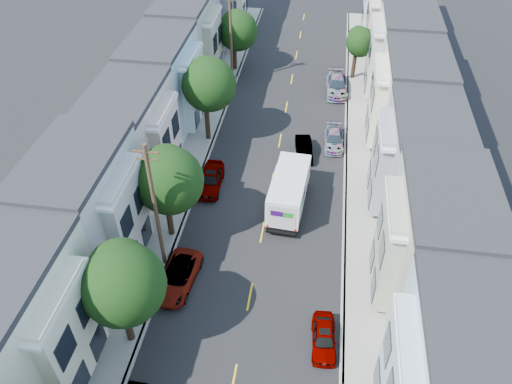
# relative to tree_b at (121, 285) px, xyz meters

# --- Properties ---
(ground) EXTENTS (160.00, 160.00, 0.00)m
(ground) POSITION_rel_tree_b_xyz_m (6.30, 4.15, -5.23)
(ground) COLOR black
(ground) RESTS_ON ground
(road_slab) EXTENTS (12.00, 70.00, 0.02)m
(road_slab) POSITION_rel_tree_b_xyz_m (6.30, 19.15, -5.22)
(road_slab) COLOR black
(road_slab) RESTS_ON ground
(curb_left) EXTENTS (0.30, 70.00, 0.15)m
(curb_left) POSITION_rel_tree_b_xyz_m (0.25, 19.15, -5.16)
(curb_left) COLOR gray
(curb_left) RESTS_ON ground
(curb_right) EXTENTS (0.30, 70.00, 0.15)m
(curb_right) POSITION_rel_tree_b_xyz_m (12.35, 19.15, -5.16)
(curb_right) COLOR gray
(curb_right) RESTS_ON ground
(sidewalk_left) EXTENTS (2.60, 70.00, 0.15)m
(sidewalk_left) POSITION_rel_tree_b_xyz_m (-1.05, 19.15, -5.16)
(sidewalk_left) COLOR gray
(sidewalk_left) RESTS_ON ground
(sidewalk_right) EXTENTS (2.60, 70.00, 0.15)m
(sidewalk_right) POSITION_rel_tree_b_xyz_m (13.65, 19.15, -5.16)
(sidewalk_right) COLOR gray
(sidewalk_right) RESTS_ON ground
(centerline) EXTENTS (0.12, 70.00, 0.01)m
(centerline) POSITION_rel_tree_b_xyz_m (6.30, 19.15, -5.23)
(centerline) COLOR gold
(centerline) RESTS_ON ground
(townhouse_row_left) EXTENTS (5.00, 70.00, 8.50)m
(townhouse_row_left) POSITION_rel_tree_b_xyz_m (-4.85, 19.15, -5.23)
(townhouse_row_left) COLOR #9798A3
(townhouse_row_left) RESTS_ON ground
(townhouse_row_right) EXTENTS (5.00, 70.00, 8.50)m
(townhouse_row_right) POSITION_rel_tree_b_xyz_m (17.45, 19.15, -5.23)
(townhouse_row_right) COLOR #9798A3
(townhouse_row_right) RESTS_ON ground
(tree_b) EXTENTS (4.70, 4.70, 7.61)m
(tree_b) POSITION_rel_tree_b_xyz_m (0.00, 0.00, 0.00)
(tree_b) COLOR black
(tree_b) RESTS_ON ground
(tree_c) EXTENTS (4.70, 4.70, 7.53)m
(tree_c) POSITION_rel_tree_b_xyz_m (0.00, 8.98, -0.07)
(tree_c) COLOR black
(tree_c) RESTS_ON ground
(tree_d) EXTENTS (4.70, 4.70, 8.01)m
(tree_d) POSITION_rel_tree_b_xyz_m (-0.00, 21.46, 0.40)
(tree_d) COLOR black
(tree_d) RESTS_ON ground
(tree_e) EXTENTS (4.34, 4.34, 6.78)m
(tree_e) POSITION_rel_tree_b_xyz_m (-0.00, 35.47, -0.65)
(tree_e) COLOR black
(tree_e) RESTS_ON ground
(tree_far_r) EXTENTS (3.10, 3.10, 5.76)m
(tree_far_r) POSITION_rel_tree_b_xyz_m (13.20, 35.37, -1.08)
(tree_far_r) COLOR black
(tree_far_r) RESTS_ON ground
(utility_pole_near) EXTENTS (1.60, 0.26, 10.00)m
(utility_pole_near) POSITION_rel_tree_b_xyz_m (0.00, 6.15, -0.08)
(utility_pole_near) COLOR #42301E
(utility_pole_near) RESTS_ON ground
(utility_pole_far) EXTENTS (1.60, 0.26, 10.00)m
(utility_pole_far) POSITION_rel_tree_b_xyz_m (0.00, 32.15, -0.08)
(utility_pole_far) COLOR #42301E
(utility_pole_far) RESTS_ON ground
(fedex_truck) EXTENTS (2.50, 6.50, 3.12)m
(fedex_truck) POSITION_rel_tree_b_xyz_m (7.92, 13.14, -3.49)
(fedex_truck) COLOR silver
(fedex_truck) RESTS_ON ground
(lead_sedan) EXTENTS (1.90, 3.95, 1.26)m
(lead_sedan) POSITION_rel_tree_b_xyz_m (8.62, 20.28, -4.60)
(lead_sedan) COLOR black
(lead_sedan) RESTS_ON ground
(parked_left_c) EXTENTS (2.68, 5.01, 1.34)m
(parked_left_c) POSITION_rel_tree_b_xyz_m (1.40, 4.55, -4.56)
(parked_left_c) COLOR #8B99A1
(parked_left_c) RESTS_ON ground
(parked_left_d) EXTENTS (1.97, 4.78, 1.53)m
(parked_left_d) POSITION_rel_tree_b_xyz_m (1.40, 14.79, -4.47)
(parked_left_d) COLOR #3F090A
(parked_left_d) RESTS_ON ground
(parked_right_b) EXTENTS (1.68, 3.86, 1.22)m
(parked_right_b) POSITION_rel_tree_b_xyz_m (11.20, 1.35, -4.62)
(parked_right_b) COLOR white
(parked_right_b) RESTS_ON ground
(parked_right_c) EXTENTS (1.85, 4.12, 1.22)m
(parked_right_c) POSITION_rel_tree_b_xyz_m (11.20, 22.22, -4.63)
(parked_right_c) COLOR black
(parked_right_c) RESTS_ON ground
(parked_right_d) EXTENTS (2.43, 5.24, 1.54)m
(parked_right_d) POSITION_rel_tree_b_xyz_m (11.20, 32.02, -4.46)
(parked_right_d) COLOR #080E35
(parked_right_d) RESTS_ON ground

